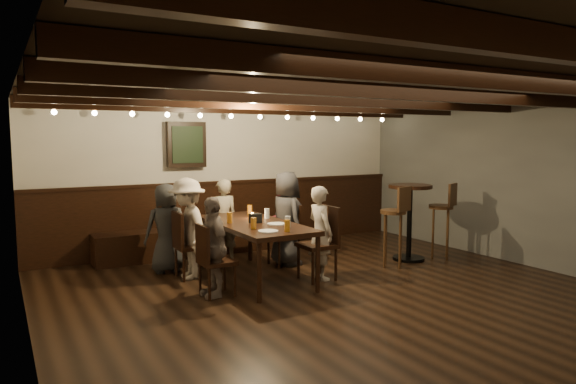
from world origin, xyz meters
TOP-DOWN VIEW (x-y plane):
  - room at (-0.29, 2.21)m, footprint 7.00×7.00m
  - dining_table at (-0.54, 1.50)m, footprint 0.90×2.01m
  - chair_left_near at (-1.26, 1.95)m, footprint 0.41×0.41m
  - chair_left_far at (-1.26, 1.05)m, footprint 0.39×0.39m
  - chair_right_near at (0.18, 1.95)m, footprint 0.41×0.41m
  - chair_right_far at (0.18, 1.05)m, footprint 0.44×0.44m
  - person_bench_left at (-1.44, 2.40)m, footprint 0.61×0.39m
  - person_bench_centre at (-0.54, 2.55)m, footprint 0.46×0.30m
  - person_bench_right at (0.36, 2.40)m, footprint 0.57×0.45m
  - person_left_near at (-1.29, 1.95)m, footprint 0.50×0.86m
  - person_left_far at (-1.29, 1.05)m, footprint 0.29×0.69m
  - person_right_near at (0.21, 1.95)m, footprint 0.44×0.67m
  - person_right_far at (0.21, 1.05)m, footprint 0.30×0.45m
  - pint_a at (-0.82, 2.20)m, footprint 0.07×0.07m
  - pint_b at (-0.29, 2.15)m, footprint 0.07×0.07m
  - pint_c at (-0.84, 1.60)m, footprint 0.07×0.07m
  - pint_d at (-0.24, 1.70)m, footprint 0.07×0.07m
  - pint_e at (-0.76, 1.05)m, footprint 0.07×0.07m
  - pint_f at (-0.34, 0.95)m, footprint 0.07×0.07m
  - pint_g at (-0.49, 0.70)m, footprint 0.07×0.07m
  - plate_near at (-0.69, 0.80)m, footprint 0.24×0.24m
  - plate_far at (-0.36, 1.20)m, footprint 0.24×0.24m
  - condiment_caddy at (-0.54, 1.45)m, footprint 0.15×0.10m
  - candle at (-0.42, 1.80)m, footprint 0.05×0.05m
  - high_top_table at (1.97, 1.27)m, footprint 0.65×0.65m
  - bar_stool_left at (1.47, 1.07)m, footprint 0.40×0.41m
  - bar_stool_right at (2.47, 1.12)m, footprint 0.41×0.42m

SIDE VIEW (x-z plane):
  - chair_left_far at x=-1.26m, z-range -0.17..0.69m
  - chair_right_near at x=0.18m, z-range -0.17..0.72m
  - chair_left_near at x=-1.26m, z-range -0.17..0.72m
  - chair_right_far at x=0.18m, z-range -0.19..0.77m
  - bar_stool_left at x=1.47m, z-range -0.15..1.02m
  - bar_stool_right at x=2.47m, z-range -0.15..1.02m
  - person_bench_right at x=0.36m, z-range 0.00..1.18m
  - person_left_far at x=-1.29m, z-range 0.00..1.18m
  - person_right_far at x=0.21m, z-range 0.00..1.23m
  - person_bench_left at x=-1.44m, z-range 0.00..1.24m
  - person_bench_centre at x=-0.54m, z-range 0.00..1.25m
  - person_left_near at x=-1.29m, z-range 0.00..1.34m
  - person_right_near at x=0.21m, z-range 0.00..1.37m
  - dining_table at x=-0.54m, z-range 0.31..1.07m
  - high_top_table at x=1.97m, z-range 0.18..1.34m
  - plate_near at x=-0.69m, z-range 0.75..0.77m
  - plate_far at x=-0.36m, z-range 0.75..0.77m
  - candle at x=-0.42m, z-range 0.75..0.80m
  - condiment_caddy at x=-0.54m, z-range 0.75..0.87m
  - pint_a at x=-0.82m, z-range 0.75..0.89m
  - pint_b at x=-0.29m, z-range 0.75..0.89m
  - pint_c at x=-0.84m, z-range 0.75..0.89m
  - pint_d at x=-0.24m, z-range 0.75..0.89m
  - pint_e at x=-0.76m, z-range 0.75..0.89m
  - pint_f at x=-0.34m, z-range 0.75..0.89m
  - pint_g at x=-0.49m, z-range 0.75..0.89m
  - room at x=-0.29m, z-range -2.43..4.57m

